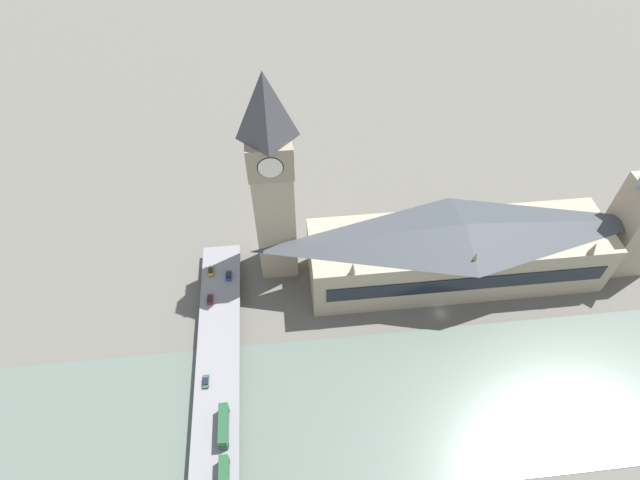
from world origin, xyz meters
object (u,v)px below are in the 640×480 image
(car_northbound_tail, at_px, (229,275))
(road_bridge, at_px, (216,417))
(double_decker_bus_rear, at_px, (223,425))
(clock_tower, at_px, (272,180))
(parliament_hall, at_px, (457,251))
(car_northbound_lead, at_px, (211,271))
(car_southbound_lead, at_px, (210,299))
(car_northbound_mid, at_px, (206,381))
(double_decker_bus_lead, at_px, (224,480))

(car_northbound_tail, bearing_deg, road_bridge, 176.77)
(double_decker_bus_rear, bearing_deg, clock_tower, -16.52)
(parliament_hall, bearing_deg, car_northbound_tail, 87.24)
(clock_tower, bearing_deg, parliament_hall, -100.81)
(parliament_hall, bearing_deg, double_decker_bus_rear, 122.16)
(road_bridge, bearing_deg, car_northbound_lead, 3.71)
(car_southbound_lead, bearing_deg, parliament_hall, -86.26)
(parliament_hall, height_order, double_decker_bus_rear, parliament_hall)
(parliament_hall, distance_m, car_northbound_tail, 81.56)
(parliament_hall, xyz_separation_m, road_bridge, (-46.98, 83.93, -9.73))
(double_decker_bus_rear, bearing_deg, car_southbound_lead, 7.53)
(car_northbound_lead, distance_m, car_northbound_tail, 6.93)
(car_northbound_lead, distance_m, car_northbound_mid, 42.86)
(double_decker_bus_lead, bearing_deg, car_northbound_mid, 12.25)
(clock_tower, height_order, car_northbound_mid, clock_tower)
(parliament_hall, height_order, car_northbound_tail, parliament_hall)
(car_northbound_mid, bearing_deg, double_decker_bus_rear, -158.21)
(car_northbound_mid, bearing_deg, parliament_hall, -67.48)
(road_bridge, distance_m, car_northbound_tail, 51.00)
(car_northbound_lead, relative_size, car_northbound_mid, 1.01)
(double_decker_bus_rear, height_order, car_northbound_lead, double_decker_bus_rear)
(parliament_hall, bearing_deg, car_northbound_lead, 85.62)
(road_bridge, relative_size, double_decker_bus_rear, 11.14)
(car_northbound_mid, distance_m, car_southbound_lead, 30.46)
(car_northbound_tail, relative_size, car_southbound_lead, 1.08)
(double_decker_bus_lead, bearing_deg, car_northbound_tail, 0.19)
(car_northbound_lead, bearing_deg, car_northbound_mid, -179.75)
(car_northbound_mid, height_order, car_southbound_lead, car_southbound_lead)
(double_decker_bus_lead, height_order, double_decker_bus_rear, double_decker_bus_rear)
(road_bridge, xyz_separation_m, car_northbound_mid, (10.82, 3.29, 1.62))
(road_bridge, height_order, double_decker_bus_rear, double_decker_bus_rear)
(double_decker_bus_rear, bearing_deg, double_decker_bus_lead, -178.35)
(road_bridge, xyz_separation_m, double_decker_bus_lead, (-18.60, -3.10, 3.65))
(car_northbound_tail, xyz_separation_m, car_southbound_lead, (-9.62, 6.19, 0.05))
(parliament_hall, bearing_deg, road_bridge, 119.24)
(parliament_hall, xyz_separation_m, double_decker_bus_rear, (-51.10, 81.25, -6.02))
(double_decker_bus_lead, distance_m, double_decker_bus_rear, 14.50)
(double_decker_bus_lead, xyz_separation_m, car_northbound_lead, (72.28, 6.58, -1.97))
(road_bridge, relative_size, car_northbound_mid, 30.59)
(clock_tower, relative_size, double_decker_bus_lead, 6.70)
(double_decker_bus_rear, xyz_separation_m, car_northbound_tail, (55.01, -0.19, -2.09))
(car_northbound_mid, bearing_deg, car_northbound_lead, 0.25)
(double_decker_bus_lead, distance_m, car_southbound_lead, 60.26)
(double_decker_bus_rear, distance_m, car_northbound_lead, 58.15)
(parliament_hall, distance_m, double_decker_bus_rear, 96.17)
(clock_tower, bearing_deg, car_northbound_mid, 152.86)
(parliament_hall, xyz_separation_m, car_northbound_mid, (-36.17, 87.22, -8.11))
(clock_tower, relative_size, car_southbound_lead, 20.09)
(clock_tower, xyz_separation_m, car_northbound_tail, (-8.03, 18.50, -36.61))
(car_northbound_tail, bearing_deg, double_decker_bus_lead, -179.81)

